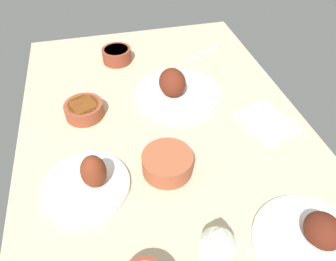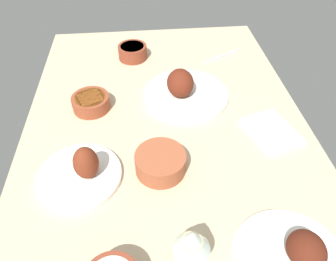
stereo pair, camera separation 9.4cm
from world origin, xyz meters
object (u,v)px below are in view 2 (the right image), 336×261
plate_center_main (296,259)px  plate_near_viewer (184,90)px  wine_glass (192,243)px  bowl_soup (91,102)px  folded_napkin (271,131)px  fork_loose (221,56)px  bowl_pasta (133,51)px  bowl_sauce (161,162)px  plate_far_side (82,172)px

plate_center_main → plate_near_viewer: plate_near_viewer is taller
wine_glass → bowl_soup: bearing=-155.6°
plate_center_main → bowl_soup: bearing=-140.4°
bowl_soup → wine_glass: 61.06cm
wine_glass → folded_napkin: bearing=140.5°
fork_loose → bowl_pasta: bearing=146.8°
plate_near_viewer → bowl_sauce: bearing=-18.5°
plate_near_viewer → folded_napkin: size_ratio=1.78×
plate_center_main → wine_glass: wine_glass is taller
wine_glass → fork_loose: wine_glass is taller
bowl_soup → fork_loose: bearing=118.7°
bowl_soup → wine_glass: wine_glass is taller
plate_far_side → folded_napkin: plate_far_side is taller
bowl_sauce → plate_far_side: bearing=-87.6°
plate_far_side → fork_loose: bearing=138.4°
folded_napkin → fork_loose: bearing=-172.9°
plate_center_main → fork_loose: size_ratio=1.38×
wine_glass → plate_center_main: bearing=84.7°
bowl_pasta → wine_glass: size_ratio=0.82×
plate_center_main → plate_near_viewer: (-60.37, -15.91, 0.67)cm
plate_near_viewer → bowl_soup: 31.66cm
plate_center_main → bowl_soup: 74.35cm
bowl_soup → wine_glass: bearing=24.4°
bowl_pasta → folded_napkin: (48.13, 41.83, -2.37)cm
bowl_pasta → wine_glass: 86.85cm
bowl_soup → folded_napkin: 58.86cm
plate_center_main → fork_loose: plate_center_main is taller
bowl_sauce → plate_center_main: bearing=42.6°
folded_napkin → plate_far_side: bearing=-78.0°
bowl_pasta → folded_napkin: 63.82cm
wine_glass → folded_napkin: wine_glass is taller
plate_far_side → fork_loose: (-57.03, 50.69, -2.24)cm
folded_napkin → fork_loose: folded_napkin is taller
plate_near_viewer → wine_glass: bearing=-6.3°
plate_center_main → bowl_soup: plate_center_main is taller
wine_glass → bowl_sauce: bearing=-171.2°
plate_near_viewer → wine_glass: 59.10cm
plate_near_viewer → wine_glass: wine_glass is taller
wine_glass → fork_loose: bearing=162.9°
bowl_sauce → bowl_soup: 35.35cm
plate_center_main → plate_far_side: (-27.89, -47.53, 0.51)cm
folded_napkin → fork_loose: size_ratio=0.90×
bowl_sauce → bowl_soup: bearing=-143.7°
plate_far_side → fork_loose: size_ratio=1.22×
plate_near_viewer → bowl_soup: bearing=-84.4°
bowl_soup → plate_near_viewer: bearing=95.6°
bowl_pasta → fork_loose: bowl_pasta is taller
plate_near_viewer → folded_napkin: 32.18cm
bowl_pasta → wine_glass: wine_glass is taller
plate_center_main → bowl_sauce: size_ratio=1.84×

